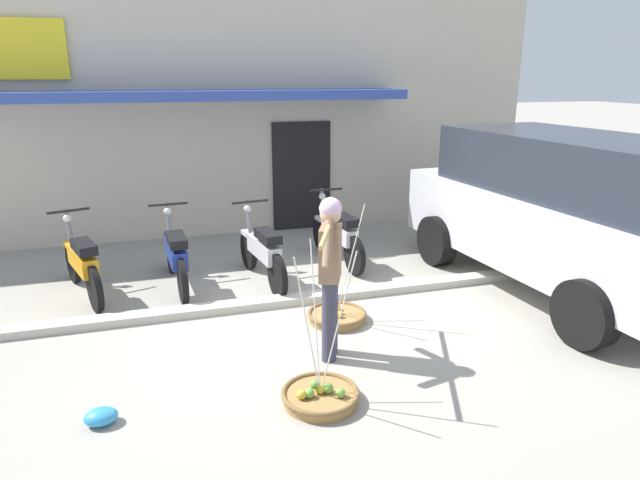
# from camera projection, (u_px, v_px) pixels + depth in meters

# --- Properties ---
(ground_plane) EXTENTS (90.00, 90.00, 0.00)m
(ground_plane) POSITION_uv_depth(u_px,v_px,m) (294.00, 327.00, 6.47)
(ground_plane) COLOR #9E998C
(sidewalk_curb) EXTENTS (20.00, 0.24, 0.10)m
(sidewalk_curb) POSITION_uv_depth(u_px,v_px,m) (281.00, 301.00, 7.09)
(sidewalk_curb) COLOR #BAB4A5
(sidewalk_curb) RESTS_ON ground
(fruit_vendor) EXTENTS (0.73, 1.61, 1.70)m
(fruit_vendor) POSITION_uv_depth(u_px,v_px,m) (330.00, 268.00, 5.54)
(fruit_vendor) COLOR #38384C
(fruit_vendor) RESTS_ON ground
(fruit_basket_left_side) EXTENTS (0.71, 0.71, 1.45)m
(fruit_basket_left_side) POSITION_uv_depth(u_px,v_px,m) (320.00, 395.00, 4.97)
(fruit_basket_left_side) COLOR #9E7542
(fruit_basket_left_side) RESTS_ON ground
(fruit_basket_right_side) EXTENTS (0.71, 0.71, 1.45)m
(fruit_basket_right_side) POSITION_uv_depth(u_px,v_px,m) (337.00, 315.00, 6.62)
(fruit_basket_right_side) COLOR #9E7542
(fruit_basket_right_side) RESTS_ON ground
(motorcycle_nearest_shop) EXTENTS (0.72, 1.76, 1.09)m
(motorcycle_nearest_shop) POSITION_uv_depth(u_px,v_px,m) (82.00, 264.00, 7.25)
(motorcycle_nearest_shop) COLOR black
(motorcycle_nearest_shop) RESTS_ON ground
(motorcycle_second_in_row) EXTENTS (0.54, 1.82, 1.09)m
(motorcycle_second_in_row) POSITION_uv_depth(u_px,v_px,m) (176.00, 256.00, 7.57)
(motorcycle_second_in_row) COLOR black
(motorcycle_second_in_row) RESTS_ON ground
(motorcycle_third_in_row) EXTENTS (0.54, 1.81, 1.09)m
(motorcycle_third_in_row) POSITION_uv_depth(u_px,v_px,m) (262.00, 252.00, 7.75)
(motorcycle_third_in_row) COLOR black
(motorcycle_third_in_row) RESTS_ON ground
(motorcycle_end_of_row) EXTENTS (0.54, 1.82, 1.09)m
(motorcycle_end_of_row) POSITION_uv_depth(u_px,v_px,m) (338.00, 235.00, 8.56)
(motorcycle_end_of_row) COLOR black
(motorcycle_end_of_row) RESTS_ON ground
(parked_truck) EXTENTS (2.41, 4.92, 2.10)m
(parked_truck) POSITION_uv_depth(u_px,v_px,m) (564.00, 209.00, 7.30)
(parked_truck) COLOR silver
(parked_truck) RESTS_ON ground
(storefront_building) EXTENTS (13.00, 6.00, 4.20)m
(storefront_building) POSITION_uv_depth(u_px,v_px,m) (182.00, 110.00, 11.81)
(storefront_building) COLOR beige
(storefront_building) RESTS_ON ground
(plastic_litter_bag) EXTENTS (0.28, 0.22, 0.14)m
(plastic_litter_bag) POSITION_uv_depth(u_px,v_px,m) (101.00, 417.00, 4.67)
(plastic_litter_bag) COLOR #3393D1
(plastic_litter_bag) RESTS_ON ground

